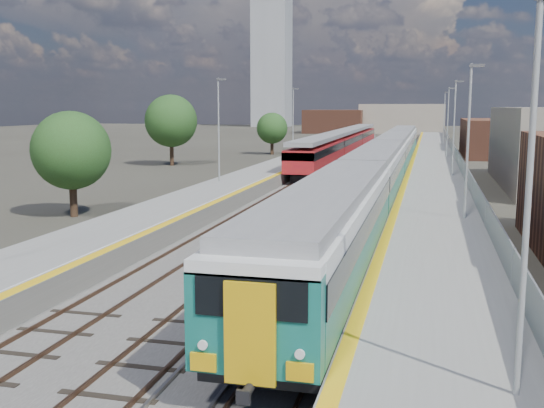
% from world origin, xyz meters
% --- Properties ---
extents(ground, '(320.00, 320.00, 0.00)m').
position_xyz_m(ground, '(0.00, 50.00, 0.00)').
color(ground, '#47443A').
rests_on(ground, ground).
extents(ballast_bed, '(10.50, 155.00, 0.06)m').
position_xyz_m(ballast_bed, '(-2.25, 52.50, 0.03)').
color(ballast_bed, '#565451').
rests_on(ballast_bed, ground).
extents(tracks, '(8.96, 160.00, 0.17)m').
position_xyz_m(tracks, '(-1.65, 54.18, 0.11)').
color(tracks, '#4C3323').
rests_on(tracks, ground).
extents(platform_right, '(4.70, 155.00, 8.52)m').
position_xyz_m(platform_right, '(5.28, 52.49, 0.54)').
color(platform_right, slate).
rests_on(platform_right, ground).
extents(platform_left, '(4.30, 155.00, 8.52)m').
position_xyz_m(platform_left, '(-9.05, 52.49, 0.52)').
color(platform_left, slate).
rests_on(platform_left, ground).
extents(buildings, '(72.00, 185.50, 40.00)m').
position_xyz_m(buildings, '(-18.12, 138.60, 10.70)').
color(buildings, brown).
rests_on(buildings, ground).
extents(green_train, '(2.89, 80.36, 3.18)m').
position_xyz_m(green_train, '(1.50, 41.47, 2.24)').
color(green_train, black).
rests_on(green_train, ground).
extents(red_train, '(2.75, 55.72, 3.47)m').
position_xyz_m(red_train, '(-5.50, 67.73, 2.05)').
color(red_train, black).
rests_on(red_train, ground).
extents(tree_a, '(4.61, 4.61, 6.24)m').
position_xyz_m(tree_a, '(-15.59, 23.01, 3.93)').
color(tree_a, '#382619').
rests_on(tree_a, ground).
extents(tree_b, '(5.74, 5.74, 7.78)m').
position_xyz_m(tree_b, '(-22.86, 55.16, 4.90)').
color(tree_b, '#382619').
rests_on(tree_b, ground).
extents(tree_c, '(4.17, 4.17, 5.65)m').
position_xyz_m(tree_c, '(-15.96, 73.42, 3.55)').
color(tree_c, '#382619').
rests_on(tree_c, ground).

